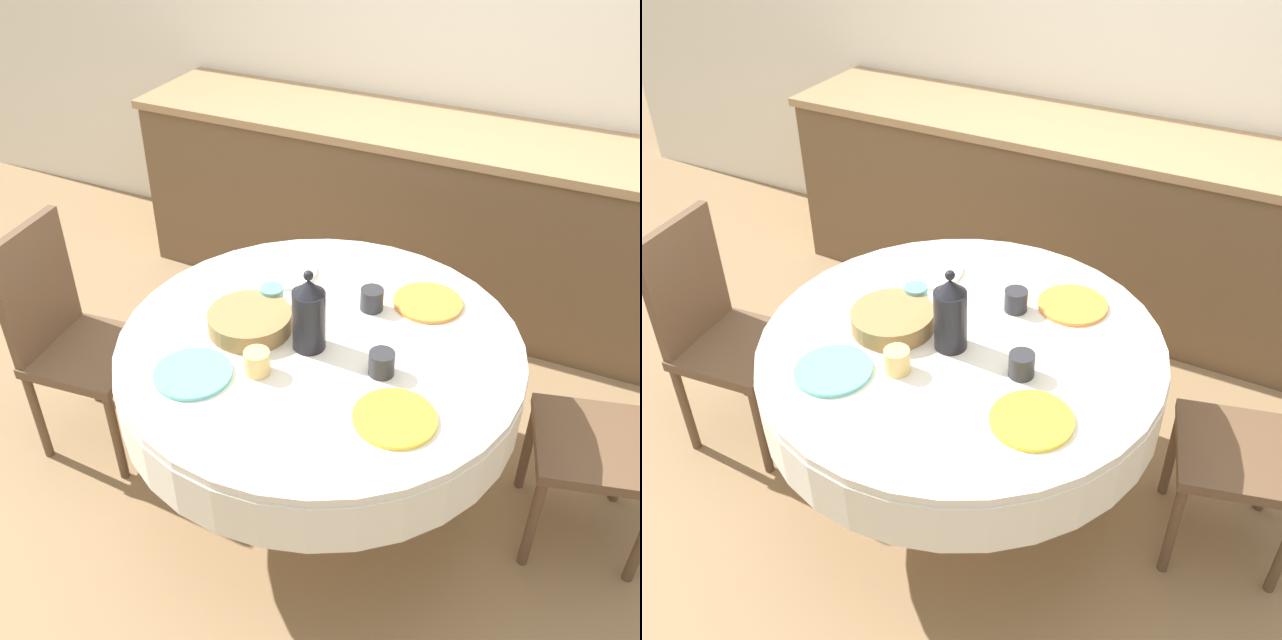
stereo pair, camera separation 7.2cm
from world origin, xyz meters
The scene contains 16 objects.
ground_plane centered at (0.00, 0.00, 0.00)m, with size 12.00×12.00×0.00m, color #8E704C.
wall_back centered at (0.00, 1.82, 1.30)m, with size 7.00×0.05×2.60m.
kitchen_counter centered at (0.00, 1.48, 0.47)m, with size 3.24×0.64×0.93m.
dining_table centered at (0.00, 0.00, 0.62)m, with size 1.34×1.34×0.74m.
chair_left centered at (0.98, 0.26, 0.52)m, with size 0.49×0.49×0.95m.
chair_right centered at (-1.01, -0.11, 0.52)m, with size 0.44×0.44×0.95m.
plate_near_left centered at (-0.28, -0.33, 0.75)m, with size 0.24×0.24×0.01m, color #60BCB7.
cup_near_left centered at (-0.10, -0.23, 0.78)m, with size 0.08×0.08×0.08m, color #DBB766.
plate_near_right centered at (0.35, -0.24, 0.75)m, with size 0.24×0.24×0.01m, color yellow.
cup_near_right centered at (0.24, -0.07, 0.78)m, with size 0.08×0.08×0.08m, color #28282D.
plate_far_left centered at (-0.30, 0.31, 0.75)m, with size 0.24×0.24×0.01m, color white.
cup_far_left centered at (-0.23, 0.10, 0.78)m, with size 0.08×0.08×0.08m, color #5BA39E.
plate_far_right centered at (0.25, 0.35, 0.75)m, with size 0.24×0.24×0.01m, color orange.
cup_far_right centered at (0.08, 0.24, 0.78)m, with size 0.08×0.08×0.08m, color #28282D.
coffee_carafe centered at (-0.02, -0.05, 0.87)m, with size 0.11×0.11×0.29m.
bread_basket centered at (-0.24, -0.05, 0.78)m, with size 0.28×0.28×0.07m, color olive.
Camera 1 is at (0.79, -1.66, 2.17)m, focal length 40.00 mm.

